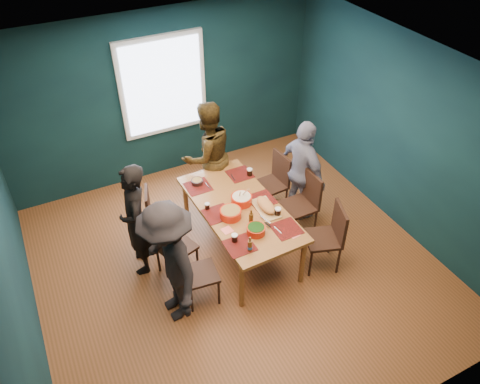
% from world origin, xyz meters
% --- Properties ---
extents(room, '(5.01, 5.01, 2.71)m').
position_xyz_m(room, '(0.00, 0.27, 1.37)').
color(room, brown).
rests_on(room, ground).
extents(dining_table, '(1.04, 1.98, 0.74)m').
position_xyz_m(dining_table, '(0.20, 0.28, 0.67)').
color(dining_table, olive).
rests_on(dining_table, floor).
extents(chair_left_far, '(0.49, 0.49, 0.86)m').
position_xyz_m(chair_left_far, '(-0.75, 0.95, 0.50)').
color(chair_left_far, black).
rests_on(chair_left_far, floor).
extents(chair_left_mid, '(0.53, 0.53, 0.93)m').
position_xyz_m(chair_left_mid, '(-0.81, 0.22, 0.54)').
color(chair_left_mid, black).
rests_on(chair_left_mid, floor).
extents(chair_left_near, '(0.44, 0.44, 0.88)m').
position_xyz_m(chair_left_near, '(-0.70, -0.28, 0.51)').
color(chair_left_near, black).
rests_on(chair_left_near, floor).
extents(chair_right_far, '(0.45, 0.45, 0.93)m').
position_xyz_m(chair_right_far, '(1.07, 0.83, 0.54)').
color(chair_right_far, black).
rests_on(chair_right_far, floor).
extents(chair_right_mid, '(0.43, 0.43, 0.96)m').
position_xyz_m(chair_right_mid, '(1.17, 0.21, 0.56)').
color(chair_right_mid, black).
rests_on(chair_right_mid, floor).
extents(chair_right_near, '(0.55, 0.55, 0.96)m').
position_xyz_m(chair_right_near, '(1.10, -0.51, 0.56)').
color(chair_right_near, black).
rests_on(chair_right_near, floor).
extents(person_far_left, '(0.49, 0.65, 1.59)m').
position_xyz_m(person_far_left, '(-1.10, 0.57, 0.80)').
color(person_far_left, black).
rests_on(person_far_left, floor).
extents(person_back, '(0.91, 0.75, 1.69)m').
position_xyz_m(person_back, '(0.24, 1.41, 0.84)').
color(person_back, black).
rests_on(person_back, floor).
extents(person_right, '(0.45, 0.95, 1.58)m').
position_xyz_m(person_right, '(1.32, 0.51, 0.79)').
color(person_right, silver).
rests_on(person_right, floor).
extents(person_near_left, '(0.67, 1.10, 1.66)m').
position_xyz_m(person_near_left, '(-0.99, -0.33, 0.83)').
color(person_near_left, black).
rests_on(person_near_left, floor).
extents(bowl_salad, '(0.28, 0.28, 0.12)m').
position_xyz_m(bowl_salad, '(0.00, 0.16, 0.80)').
color(bowl_salad, red).
rests_on(bowl_salad, dining_table).
extents(bowl_dumpling, '(0.28, 0.28, 0.26)m').
position_xyz_m(bowl_dumpling, '(0.25, 0.34, 0.81)').
color(bowl_dumpling, red).
rests_on(bowl_dumpling, dining_table).
extents(bowl_herbs, '(0.23, 0.23, 0.10)m').
position_xyz_m(bowl_herbs, '(0.15, -0.25, 0.80)').
color(bowl_herbs, red).
rests_on(bowl_herbs, dining_table).
extents(cutting_board, '(0.29, 0.59, 0.13)m').
position_xyz_m(cutting_board, '(0.47, 0.08, 0.80)').
color(cutting_board, tan).
rests_on(cutting_board, dining_table).
extents(small_bowl, '(0.16, 0.16, 0.07)m').
position_xyz_m(small_bowl, '(-0.11, 0.99, 0.78)').
color(small_bowl, black).
rests_on(small_bowl, dining_table).
extents(beer_bottle_a, '(0.06, 0.06, 0.21)m').
position_xyz_m(beer_bottle_a, '(-0.05, -0.48, 0.82)').
color(beer_bottle_a, '#4D2B0D').
rests_on(beer_bottle_a, dining_table).
extents(beer_bottle_b, '(0.06, 0.06, 0.22)m').
position_xyz_m(beer_bottle_b, '(0.17, -0.08, 0.83)').
color(beer_bottle_b, '#4D2B0D').
rests_on(beer_bottle_b, dining_table).
extents(cola_glass_a, '(0.08, 0.08, 0.11)m').
position_xyz_m(cola_glass_a, '(-0.15, -0.26, 0.80)').
color(cola_glass_a, black).
rests_on(cola_glass_a, dining_table).
extents(cola_glass_b, '(0.08, 0.08, 0.11)m').
position_xyz_m(cola_glass_b, '(0.55, -0.09, 0.81)').
color(cola_glass_b, black).
rests_on(cola_glass_b, dining_table).
extents(cola_glass_c, '(0.08, 0.08, 0.11)m').
position_xyz_m(cola_glass_c, '(0.63, 0.83, 0.80)').
color(cola_glass_c, black).
rests_on(cola_glass_c, dining_table).
extents(cola_glass_d, '(0.07, 0.07, 0.09)m').
position_xyz_m(cola_glass_d, '(-0.20, 0.43, 0.79)').
color(cola_glass_d, black).
rests_on(cola_glass_d, dining_table).
extents(napkin_a, '(0.18, 0.18, 0.00)m').
position_xyz_m(napkin_a, '(0.56, 0.30, 0.75)').
color(napkin_a, '#FF756B').
rests_on(napkin_a, dining_table).
extents(napkin_b, '(0.14, 0.14, 0.00)m').
position_xyz_m(napkin_b, '(-0.14, -0.05, 0.74)').
color(napkin_b, '#FF756B').
rests_on(napkin_b, dining_table).
extents(napkin_c, '(0.14, 0.14, 0.00)m').
position_xyz_m(napkin_c, '(0.55, -0.48, 0.74)').
color(napkin_c, '#FF756B').
rests_on(napkin_c, dining_table).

